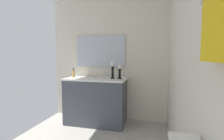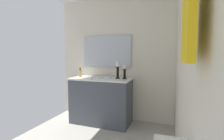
% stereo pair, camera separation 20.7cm
% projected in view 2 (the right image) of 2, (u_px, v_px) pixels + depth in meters
% --- Properties ---
extents(wall_back, '(2.99, 0.04, 2.45)m').
position_uv_depth(wall_back, '(186.00, 61.00, 1.43)').
color(wall_back, silver).
rests_on(wall_back, ground).
extents(wall_left, '(0.04, 2.37, 2.45)m').
position_uv_depth(wall_left, '(115.00, 59.00, 3.23)').
color(wall_left, silver).
rests_on(wall_left, ground).
extents(vanity_cabinet, '(0.58, 1.15, 0.87)m').
position_uv_depth(vanity_cabinet, '(101.00, 100.00, 3.05)').
color(vanity_cabinet, '#474C56').
rests_on(vanity_cabinet, ground).
extents(sink_basin, '(0.40, 0.40, 0.24)m').
position_uv_depth(sink_basin, '(101.00, 80.00, 3.01)').
color(sink_basin, white).
rests_on(sink_basin, vanity_cabinet).
extents(mirror, '(0.02, 1.02, 0.62)m').
position_uv_depth(mirror, '(107.00, 51.00, 3.23)').
color(mirror, silver).
extents(candle_holder_tall, '(0.09, 0.09, 0.26)m').
position_uv_depth(candle_holder_tall, '(125.00, 71.00, 2.86)').
color(candle_holder_tall, black).
rests_on(candle_holder_tall, vanity_cabinet).
extents(candle_holder_short, '(0.09, 0.09, 0.32)m').
position_uv_depth(candle_holder_short, '(118.00, 69.00, 2.92)').
color(candle_holder_short, black).
rests_on(candle_holder_short, vanity_cabinet).
extents(soap_bottle, '(0.06, 0.06, 0.18)m').
position_uv_depth(soap_bottle, '(80.00, 73.00, 3.18)').
color(soap_bottle, '#E5B259').
rests_on(soap_bottle, vanity_cabinet).
extents(towel_near_vanity, '(0.28, 0.03, 0.37)m').
position_uv_depth(towel_near_vanity, '(188.00, 18.00, 0.65)').
color(towel_near_vanity, yellow).
rests_on(towel_near_vanity, towel_bar).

